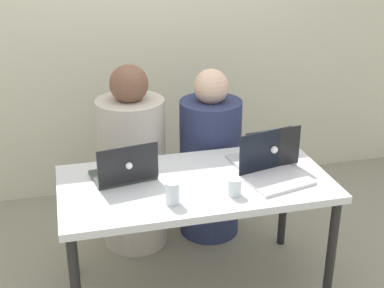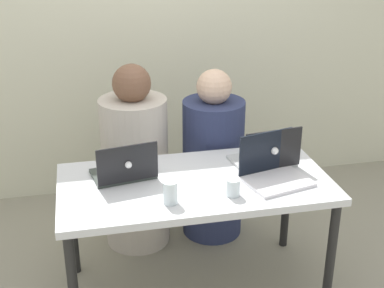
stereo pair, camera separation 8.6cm
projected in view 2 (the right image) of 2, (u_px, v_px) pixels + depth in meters
ground_plane at (195, 288)px, 3.11m from camera, size 12.00×12.00×0.00m
back_wall at (153, 31)px, 3.89m from camera, size 4.50×0.10×2.44m
desk at (195, 192)px, 2.86m from camera, size 1.43×0.73×0.71m
person_on_left at (135, 167)px, 3.38m from camera, size 0.47×0.47×1.20m
person_on_right at (213, 163)px, 3.49m from camera, size 0.49×0.49×1.14m
laptop_back_right at (266, 157)px, 2.98m from camera, size 0.36×0.30×0.24m
laptop_back_left at (125, 170)px, 2.84m from camera, size 0.36×0.28×0.22m
laptop_front_right at (273, 171)px, 2.82m from camera, size 0.38×0.33×0.24m
water_glass_left at (170, 194)px, 2.59m from camera, size 0.07×0.07×0.12m
water_glass_right at (233, 189)px, 2.67m from camera, size 0.07×0.07×0.09m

